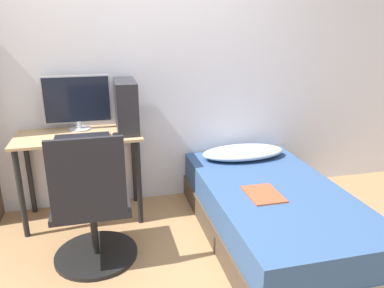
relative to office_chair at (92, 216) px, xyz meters
The scene contains 10 objects.
wall_back 1.38m from the office_chair, 65.61° to the left, with size 8.00×0.05×2.50m.
desk 0.73m from the office_chair, 97.03° to the left, with size 1.01×0.51×0.76m.
office_chair is the anchor object (origin of this frame).
bed 1.37m from the office_chair, ahead, with size 1.02×1.86×0.42m.
pillow 1.52m from the office_chair, 26.46° to the left, with size 0.78×0.36×0.11m.
magazine 1.23m from the office_chair, ahead, with size 0.24×0.32×0.01m.
monitor 1.05m from the office_chair, 95.26° to the left, with size 0.55×0.18×0.46m.
keyboard 0.71m from the office_chair, 94.82° to the left, with size 0.42×0.13×0.02m.
pc_tower 0.98m from the office_chair, 65.86° to the left, with size 0.17×0.43×0.42m.
mouse 0.74m from the office_chair, 69.92° to the left, with size 0.06×0.09×0.02m.
Camera 1 is at (-0.32, -1.96, 1.65)m, focal length 35.00 mm.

